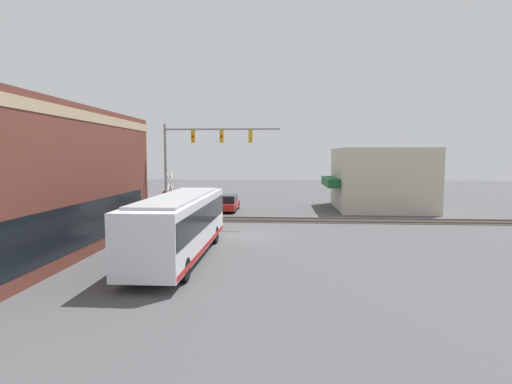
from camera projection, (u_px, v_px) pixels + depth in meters
ground_plane at (247, 235)px, 25.75m from camera, size 120.00×120.00×0.00m
shop_building at (380, 179)px, 38.39m from camera, size 9.24×9.51×5.81m
city_bus at (180, 223)px, 19.86m from camera, size 11.24×2.59×3.15m
traffic_signal_gantry at (199, 149)px, 29.18m from camera, size 0.42×8.51×7.44m
crossing_signal at (170, 193)px, 30.37m from camera, size 1.41×1.18×3.81m
rail_track_near at (254, 220)px, 31.71m from camera, size 2.60×60.00×0.15m
parked_car_red at (228, 203)px, 36.93m from camera, size 4.64×1.82×1.51m
pedestrian_at_crossing at (184, 210)px, 30.70m from camera, size 0.34×0.34×1.82m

